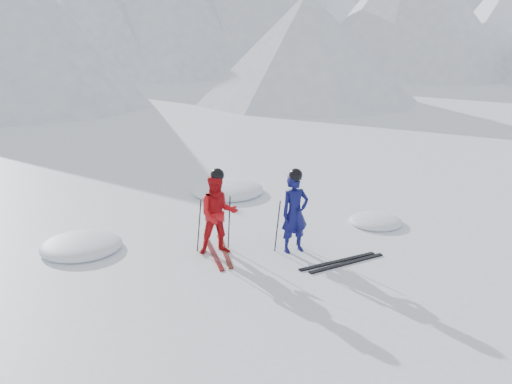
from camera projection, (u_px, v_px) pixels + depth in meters
name	position (u px, v px, depth m)	size (l,w,h in m)	color
ground	(345.00, 236.00, 11.51)	(160.00, 160.00, 0.00)	white
skier_blue	(295.00, 213.00, 10.48)	(0.57, 0.38, 1.57)	#0D0F50
skier_red	(218.00, 214.00, 10.39)	(0.78, 0.60, 1.59)	#B60E14
pole_blue_left	(277.00, 226.00, 10.55)	(0.02, 0.02, 1.05)	black
pole_blue_right	(299.00, 220.00, 10.88)	(0.02, 0.02, 1.05)	black
pole_red_left	(199.00, 226.00, 10.54)	(0.02, 0.02, 1.06)	black
pole_red_right	(229.00, 222.00, 10.73)	(0.02, 0.02, 1.06)	black
ski_worn_left	(213.00, 253.00, 10.56)	(0.09, 1.70, 0.03)	black
ski_worn_right	(224.00, 251.00, 10.67)	(0.09, 1.70, 0.03)	black
ski_loose_a	(338.00, 261.00, 10.17)	(0.09, 1.70, 0.03)	black
ski_loose_b	(347.00, 263.00, 10.09)	(0.09, 1.70, 0.03)	black
snow_lumps	(207.00, 212.00, 13.05)	(7.56, 5.33, 0.43)	white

